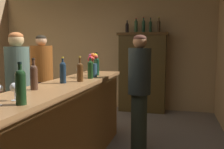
{
  "coord_description": "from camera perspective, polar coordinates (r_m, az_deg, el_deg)",
  "views": [
    {
      "loc": [
        1.82,
        -2.7,
        1.47
      ],
      "look_at": [
        1.06,
        0.15,
        1.15
      ],
      "focal_mm": 39.71,
      "sensor_mm": 36.0,
      "label": 1
    }
  ],
  "objects": [
    {
      "name": "bartender",
      "position": [
        3.46,
        6.31,
        -3.05
      ],
      "size": [
        0.31,
        0.31,
        1.64
      ],
      "rotation": [
        0.0,
        0.0,
        3.23
      ],
      "color": "#283127",
      "rests_on": "ground"
    },
    {
      "name": "wine_bottle_pinot",
      "position": [
        2.96,
        -7.4,
        0.81
      ],
      "size": [
        0.08,
        0.08,
        0.3
      ],
      "color": "#4E2E14",
      "rests_on": "bar_counter"
    },
    {
      "name": "display_bottle_center",
      "position": [
        5.67,
        7.27,
        11.1
      ],
      "size": [
        0.07,
        0.07,
        0.35
      ],
      "color": "#163522",
      "rests_on": "display_cabinet"
    },
    {
      "name": "display_bottle_right",
      "position": [
        5.64,
        10.71,
        10.99
      ],
      "size": [
        0.07,
        0.07,
        0.34
      ],
      "color": "#402C17",
      "rests_on": "display_cabinet"
    },
    {
      "name": "wall_back",
      "position": [
        6.17,
        -2.23,
        5.96
      ],
      "size": [
        5.39,
        0.12,
        2.87
      ],
      "primitive_type": "cube",
      "color": "tan",
      "rests_on": "ground"
    },
    {
      "name": "patron_near_entrance",
      "position": [
        4.67,
        -15.74,
        -0.71
      ],
      "size": [
        0.39,
        0.39,
        1.69
      ],
      "rotation": [
        0.0,
        0.0,
        -1.07
      ],
      "color": "navy",
      "rests_on": "ground"
    },
    {
      "name": "wine_bottle_malbec",
      "position": [
        1.87,
        -20.31,
        -2.31
      ],
      "size": [
        0.07,
        0.07,
        0.31
      ],
      "color": "#183519",
      "rests_on": "bar_counter"
    },
    {
      "name": "wine_glass_mid",
      "position": [
        3.98,
        -4.54,
        2.02
      ],
      "size": [
        0.08,
        0.08,
        0.16
      ],
      "color": "white",
      "rests_on": "bar_counter"
    },
    {
      "name": "wine_glass_spare",
      "position": [
        2.03,
        -21.51,
        -2.89
      ],
      "size": [
        0.07,
        0.07,
        0.14
      ],
      "color": "white",
      "rests_on": "bar_counter"
    },
    {
      "name": "display_bottle_midright",
      "position": [
        5.65,
        8.85,
        10.93
      ],
      "size": [
        0.07,
        0.07,
        0.32
      ],
      "color": "#17321D",
      "rests_on": "display_cabinet"
    },
    {
      "name": "wine_glass_rear",
      "position": [
        3.42,
        -7.64,
        0.99
      ],
      "size": [
        0.07,
        0.07,
        0.13
      ],
      "color": "white",
      "rests_on": "bar_counter"
    },
    {
      "name": "wine_bottle_rose",
      "position": [
        2.86,
        -11.25,
        0.7
      ],
      "size": [
        0.07,
        0.07,
        0.3
      ],
      "color": "#182B3C",
      "rests_on": "bar_counter"
    },
    {
      "name": "wine_bottle_chardonnay",
      "position": [
        3.59,
        -3.56,
        2.09
      ],
      "size": [
        0.07,
        0.07,
        0.34
      ],
      "color": "#133B24",
      "rests_on": "bar_counter"
    },
    {
      "name": "display_bottle_midleft",
      "position": [
        5.7,
        5.55,
        11.07
      ],
      "size": [
        0.08,
        0.08,
        0.32
      ],
      "color": "#29472A",
      "rests_on": "display_cabinet"
    },
    {
      "name": "flower_arrangement",
      "position": [
        3.38,
        -4.41,
        2.17
      ],
      "size": [
        0.14,
        0.15,
        0.33
      ],
      "color": "#2E4F65",
      "rests_on": "bar_counter"
    },
    {
      "name": "wine_bottle_syrah",
      "position": [
        2.48,
        -17.54,
        -0.3
      ],
      "size": [
        0.07,
        0.07,
        0.3
      ],
      "color": "#472E20",
      "rests_on": "bar_counter"
    },
    {
      "name": "display_cabinet",
      "position": [
        5.68,
        7.0,
        0.82
      ],
      "size": [
        1.12,
        0.41,
        1.79
      ],
      "color": "#403014",
      "rests_on": "ground"
    },
    {
      "name": "display_bottle_left",
      "position": [
        5.73,
        3.5,
        10.77
      ],
      "size": [
        0.07,
        0.07,
        0.28
      ],
      "color": "black",
      "rests_on": "display_cabinet"
    },
    {
      "name": "bar_counter",
      "position": [
        3.0,
        -10.37,
        -11.96
      ],
      "size": [
        0.57,
        2.93,
        1.06
      ],
      "color": "#A16D37",
      "rests_on": "ground"
    },
    {
      "name": "patron_by_cabinet",
      "position": [
        3.63,
        -20.8,
        -2.66
      ],
      "size": [
        0.32,
        0.32,
        1.67
      ],
      "rotation": [
        0.0,
        0.0,
        -0.71
      ],
      "color": "maroon",
      "rests_on": "ground"
    },
    {
      "name": "wine_bottle_merlot",
      "position": [
        3.24,
        -5.03,
        1.38
      ],
      "size": [
        0.07,
        0.07,
        0.28
      ],
      "color": "#193919",
      "rests_on": "bar_counter"
    }
  ]
}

